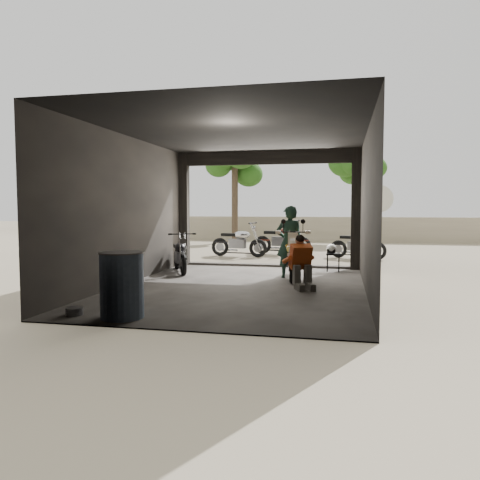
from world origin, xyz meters
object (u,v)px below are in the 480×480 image
at_px(outside_bike_b, 282,237).
at_px(outside_bike_c, 358,242).
at_px(main_bike, 293,254).
at_px(mechanic, 302,263).
at_px(stool, 333,256).
at_px(left_bike, 180,252).
at_px(sign_post, 379,212).
at_px(helmet, 331,248).
at_px(outside_bike_a, 239,239).
at_px(rider, 289,242).
at_px(oil_drum, 122,286).

height_order(outside_bike_b, outside_bike_c, outside_bike_b).
xyz_separation_m(main_bike, mechanic, (0.32, -1.31, -0.05)).
height_order(mechanic, stool, mechanic).
bearing_deg(stool, outside_bike_b, 113.94).
relative_size(left_bike, sign_post, 0.67).
relative_size(stool, sign_post, 0.21).
bearing_deg(helmet, left_bike, -176.37).
bearing_deg(outside_bike_b, left_bike, 166.33).
height_order(outside_bike_a, outside_bike_c, outside_bike_a).
distance_m(main_bike, helmet, 1.75).
xyz_separation_m(outside_bike_a, stool, (3.19, -3.13, -0.17)).
height_order(main_bike, stool, main_bike).
xyz_separation_m(rider, oil_drum, (-1.98, -4.55, -0.35)).
bearing_deg(main_bike, sign_post, 49.86).
height_order(outside_bike_b, helmet, outside_bike_b).
height_order(mechanic, sign_post, sign_post).
relative_size(main_bike, left_bike, 1.14).
distance_m(outside_bike_b, outside_bike_c, 2.72).
distance_m(helmet, sign_post, 2.11).
bearing_deg(outside_bike_a, mechanic, -147.91).
height_order(outside_bike_a, rider, rider).
bearing_deg(left_bike, rider, -34.75).
bearing_deg(oil_drum, sign_post, 60.18).
bearing_deg(main_bike, outside_bike_b, 95.19).
relative_size(outside_bike_b, oil_drum, 1.82).
height_order(left_bike, outside_bike_b, outside_bike_b).
bearing_deg(oil_drum, outside_bike_a, 91.37).
distance_m(mechanic, helmet, 2.90).
xyz_separation_m(main_bike, helmet, (0.83, 1.54, 0.02)).
distance_m(outside_bike_a, mechanic, 6.49).
xyz_separation_m(outside_bike_b, oil_drum, (-1.11, -10.05, -0.11)).
bearing_deg(left_bike, outside_bike_a, 53.86).
xyz_separation_m(helmet, sign_post, (1.27, 1.40, 0.93)).
relative_size(main_bike, outside_bike_c, 1.08).
height_order(outside_bike_c, rider, rider).
relative_size(oil_drum, sign_post, 0.44).
bearing_deg(rider, outside_bike_a, -81.07).
relative_size(rider, helmet, 6.42).
bearing_deg(rider, helmet, -141.82).
height_order(outside_bike_c, oil_drum, outside_bike_c).
xyz_separation_m(outside_bike_b, stool, (1.86, -4.19, -0.20)).
relative_size(outside_bike_a, sign_post, 0.76).
relative_size(outside_bike_b, outside_bike_c, 1.12).
relative_size(outside_bike_b, helmet, 6.83).
bearing_deg(main_bike, left_bike, 165.02).
bearing_deg(outside_bike_c, helmet, -173.72).
xyz_separation_m(left_bike, mechanic, (3.26, -1.85, 0.02)).
xyz_separation_m(outside_bike_c, stool, (-0.71, -3.30, -0.14)).
bearing_deg(stool, oil_drum, -116.90).
relative_size(rider, stool, 3.51).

